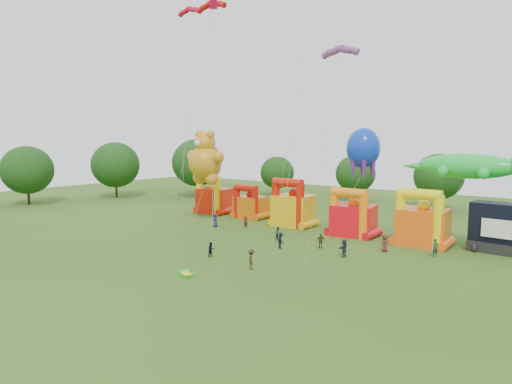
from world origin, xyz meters
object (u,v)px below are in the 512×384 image
Objects in this scene: bouncy_castle_2 at (292,208)px; spectator_4 at (321,241)px; gecko_kite at (458,186)px; bouncy_castle_0 at (213,198)px; teddy_bear_kite at (205,162)px; octopus_kite at (356,174)px; spectator_0 at (215,220)px.

bouncy_castle_2 is 3.99× the size of spectator_4.
gecko_kite is 7.85× the size of spectator_4.
bouncy_castle_2 is 0.51× the size of gecko_kite.
bouncy_castle_2 reaches higher than bouncy_castle_0.
teddy_bear_kite is at bearing -172.17° from gecko_kite.
bouncy_castle_0 is 38.42m from gecko_kite.
gecko_kite is 0.98× the size of octopus_kite.
gecko_kite is at bearing 178.40° from spectator_4.
octopus_kite is at bearing -0.42° from bouncy_castle_0.
teddy_bear_kite is 33.72m from gecko_kite.
teddy_bear_kite is at bearing -47.41° from spectator_4.
spectator_4 is at bearing -144.57° from gecko_kite.
bouncy_castle_2 is 10.85m from spectator_0.
spectator_4 is at bearing -84.52° from octopus_kite.
bouncy_castle_0 is 25.65m from octopus_kite.
spectator_4 is at bearing -43.30° from bouncy_castle_2.
teddy_bear_kite is at bearing -55.16° from bouncy_castle_0.
octopus_kite is 7.16× the size of spectator_0.
spectator_4 is at bearing -22.27° from bouncy_castle_0.
spectator_0 is at bearing -43.63° from spectator_4.
teddy_bear_kite is 0.99× the size of octopus_kite.
octopus_kite is 12.54m from spectator_4.
octopus_kite is at bearing 35.59° from spectator_0.
bouncy_castle_2 is 0.50× the size of teddy_bear_kite.
spectator_0 reaches higher than spectator_4.
teddy_bear_kite is at bearing -162.08° from octopus_kite.
bouncy_castle_0 is at bearing 142.87° from spectator_0.
bouncy_castle_0 is at bearing 179.58° from octopus_kite.
gecko_kite is (38.08, -2.20, 4.62)m from bouncy_castle_0.
bouncy_castle_0 is at bearing 176.70° from gecko_kite.
teddy_bear_kite is 23.16m from spectator_4.
gecko_kite is at bearing 7.83° from teddy_bear_kite.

